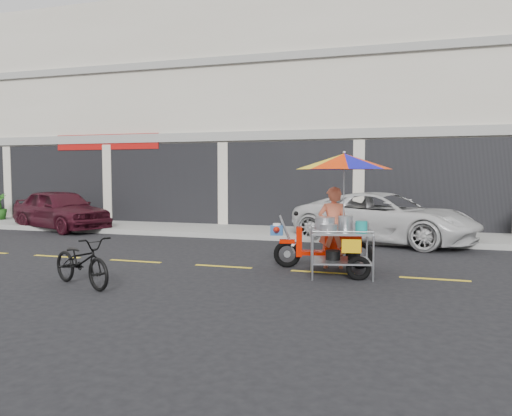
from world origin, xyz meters
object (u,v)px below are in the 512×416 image
(near_bicycle, at_px, (82,261))
(food_vendor_rig, at_px, (338,197))
(white_pickup, at_px, (385,218))
(maroon_sedan, at_px, (61,210))

(near_bicycle, xyz_separation_m, food_vendor_rig, (3.88, 2.41, 1.01))
(white_pickup, xyz_separation_m, near_bicycle, (-4.51, -6.86, -0.26))
(white_pickup, relative_size, near_bicycle, 3.05)
(food_vendor_rig, bearing_deg, maroon_sedan, 143.57)
(near_bicycle, bearing_deg, food_vendor_rig, -34.34)
(near_bicycle, distance_m, food_vendor_rig, 4.68)
(food_vendor_rig, bearing_deg, near_bicycle, -160.52)
(maroon_sedan, bearing_deg, food_vendor_rig, -92.95)
(maroon_sedan, relative_size, food_vendor_rig, 1.56)
(food_vendor_rig, bearing_deg, white_pickup, 69.66)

